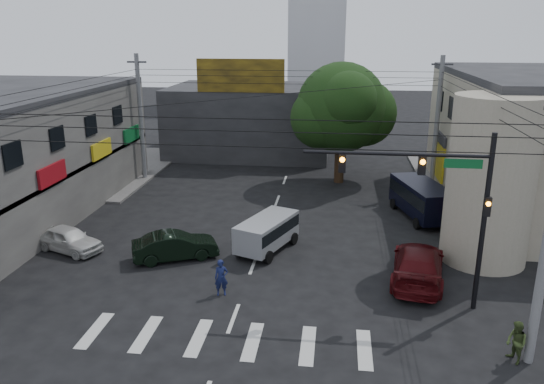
% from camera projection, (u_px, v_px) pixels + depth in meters
% --- Properties ---
extents(ground, '(160.00, 160.00, 0.00)m').
position_uv_depth(ground, '(246.00, 283.00, 23.56)').
color(ground, black).
rests_on(ground, ground).
extents(sidewalk_far_left, '(16.00, 16.00, 0.15)m').
position_uv_depth(sidewalk_far_left, '(64.00, 168.00, 42.73)').
color(sidewalk_far_left, '#514F4C').
rests_on(sidewalk_far_left, ground).
extents(sidewalk_far_right, '(16.00, 16.00, 0.15)m').
position_uv_depth(sidewalk_far_right, '(532.00, 184.00, 38.48)').
color(sidewalk_far_right, '#514F4C').
rests_on(sidewalk_far_right, ground).
extents(corner_column, '(4.00, 4.00, 8.00)m').
position_uv_depth(corner_column, '(490.00, 181.00, 24.87)').
color(corner_column, gray).
rests_on(corner_column, ground).
extents(building_far, '(14.00, 10.00, 6.00)m').
position_uv_depth(building_far, '(251.00, 120.00, 47.80)').
color(building_far, '#232326').
rests_on(building_far, ground).
extents(billboard, '(7.00, 0.30, 2.60)m').
position_uv_depth(billboard, '(240.00, 76.00, 41.89)').
color(billboard, olive).
rests_on(billboard, building_far).
extents(street_tree, '(6.40, 6.40, 8.70)m').
position_uv_depth(street_tree, '(341.00, 108.00, 37.59)').
color(street_tree, black).
rests_on(street_tree, ground).
extents(traffic_gantry, '(7.10, 0.35, 7.20)m').
position_uv_depth(traffic_gantry, '(442.00, 193.00, 20.26)').
color(traffic_gantry, black).
rests_on(traffic_gantry, ground).
extents(utility_pole_far_left, '(0.32, 0.32, 9.20)m').
position_uv_depth(utility_pole_far_left, '(141.00, 118.00, 38.62)').
color(utility_pole_far_left, '#59595B').
rests_on(utility_pole_far_left, ground).
extents(utility_pole_far_right, '(0.32, 0.32, 9.20)m').
position_uv_depth(utility_pole_far_right, '(437.00, 124.00, 36.13)').
color(utility_pole_far_right, '#59595B').
rests_on(utility_pole_far_right, ground).
extents(dark_sedan, '(4.52, 5.19, 1.36)m').
position_uv_depth(dark_sedan, '(175.00, 246.00, 25.90)').
color(dark_sedan, black).
rests_on(dark_sedan, ground).
extents(white_compact, '(4.06, 4.78, 1.28)m').
position_uv_depth(white_compact, '(68.00, 239.00, 26.84)').
color(white_compact, beige).
rests_on(white_compact, ground).
extents(maroon_sedan, '(3.93, 6.10, 1.57)m').
position_uv_depth(maroon_sedan, '(418.00, 264.00, 23.63)').
color(maroon_sedan, '#42090C').
rests_on(maroon_sedan, ground).
extents(silver_minivan, '(5.12, 4.41, 1.71)m').
position_uv_depth(silver_minivan, '(267.00, 235.00, 26.84)').
color(silver_minivan, '#9B9DA3').
rests_on(silver_minivan, ground).
extents(navy_van, '(6.31, 4.77, 2.10)m').
position_uv_depth(navy_van, '(421.00, 201.00, 31.53)').
color(navy_van, black).
rests_on(navy_van, ground).
extents(traffic_officer, '(0.75, 0.64, 1.59)m').
position_uv_depth(traffic_officer, '(221.00, 278.00, 22.33)').
color(traffic_officer, '#121840').
rests_on(traffic_officer, ground).
extents(pedestrian_olive, '(1.09, 1.03, 1.51)m').
position_uv_depth(pedestrian_olive, '(516.00, 343.00, 17.78)').
color(pedestrian_olive, '#35451F').
rests_on(pedestrian_olive, ground).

